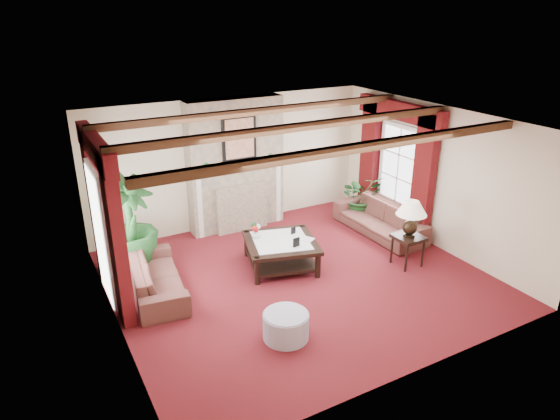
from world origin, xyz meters
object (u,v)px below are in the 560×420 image
coffee_table (281,253)px  side_table (407,250)px  sofa_left (156,271)px  potted_palm (131,244)px  ottoman (286,326)px  sofa_right (380,214)px

coffee_table → side_table: bearing=-11.5°
sofa_left → side_table: size_ratio=3.46×
potted_palm → ottoman: (1.40, -3.04, -0.30)m
potted_palm → side_table: potted_palm is taller
sofa_left → potted_palm: potted_palm is taller
potted_palm → sofa_right: bearing=-10.2°
side_table → ottoman: size_ratio=0.88×
coffee_table → ottoman: coffee_table is taller
side_table → sofa_left: bearing=163.6°
potted_palm → side_table: size_ratio=3.48×
sofa_right → ottoman: size_ratio=3.28×
ottoman → potted_palm: bearing=114.8°
sofa_left → coffee_table: sofa_left is taller
sofa_right → side_table: (-0.45, -1.33, -0.13)m
sofa_right → ottoman: (-3.42, -2.17, -0.22)m
sofa_right → potted_palm: (-4.82, 0.87, 0.07)m
side_table → ottoman: (-2.97, -0.84, -0.10)m
potted_palm → coffee_table: size_ratio=1.63×
potted_palm → coffee_table: (2.35, -1.16, -0.24)m
potted_palm → side_table: (4.37, -2.21, -0.20)m
sofa_left → coffee_table: (2.19, -0.20, -0.13)m
coffee_table → ottoman: bearing=-101.0°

